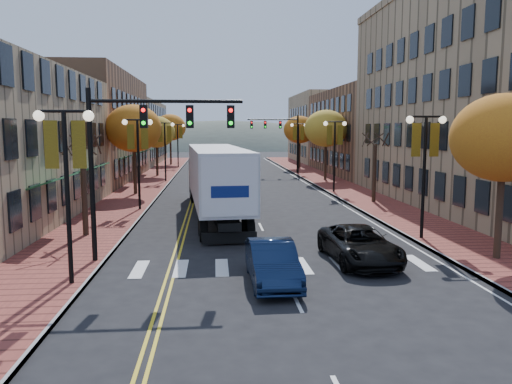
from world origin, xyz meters
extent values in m
plane|color=black|center=(0.00, 0.00, 0.00)|extent=(200.00, 200.00, 0.00)
cube|color=brown|center=(-9.00, 32.50, 0.07)|extent=(4.00, 85.00, 0.15)
cube|color=brown|center=(9.00, 32.50, 0.07)|extent=(4.00, 85.00, 0.15)
cube|color=brown|center=(-17.00, 36.00, 5.50)|extent=(12.00, 24.00, 11.00)
cube|color=#9E8966|center=(-17.00, 61.00, 4.75)|extent=(12.00, 26.00, 9.50)
cube|color=brown|center=(18.50, 42.00, 5.00)|extent=(15.00, 24.00, 10.00)
cube|color=#9E8966|center=(18.50, 64.00, 5.50)|extent=(15.00, 20.00, 11.00)
cylinder|color=#382619|center=(-9.00, 8.00, 2.25)|extent=(0.28, 0.28, 4.20)
cylinder|color=#382619|center=(-9.00, 24.00, 2.60)|extent=(0.28, 0.28, 4.90)
ellipsoid|color=orange|center=(-9.00, 24.00, 5.46)|extent=(4.48, 4.48, 3.81)
cylinder|color=#382619|center=(-9.00, 40.00, 2.42)|extent=(0.28, 0.28, 4.55)
ellipsoid|color=gold|center=(-9.00, 40.00, 5.07)|extent=(4.16, 4.16, 3.54)
cylinder|color=#382619|center=(-9.00, 58.00, 2.67)|extent=(0.28, 0.28, 5.04)
ellipsoid|color=orange|center=(-9.00, 58.00, 5.62)|extent=(4.61, 4.61, 3.92)
cylinder|color=#382619|center=(9.00, 2.00, 2.42)|extent=(0.28, 0.28, 4.55)
ellipsoid|color=orange|center=(9.00, 2.00, 5.07)|extent=(4.16, 4.16, 3.54)
cylinder|color=#382619|center=(9.00, 18.00, 2.25)|extent=(0.28, 0.28, 4.20)
cylinder|color=#382619|center=(9.00, 34.00, 2.60)|extent=(0.28, 0.28, 4.90)
ellipsoid|color=gold|center=(9.00, 34.00, 5.46)|extent=(4.48, 4.48, 3.81)
cylinder|color=#382619|center=(9.00, 50.00, 2.53)|extent=(0.28, 0.28, 4.76)
ellipsoid|color=orange|center=(9.00, 50.00, 5.30)|extent=(4.35, 4.35, 3.70)
cylinder|color=black|center=(-7.50, 0.00, 3.00)|extent=(0.16, 0.16, 6.00)
cylinder|color=black|center=(-7.50, 0.00, 6.00)|extent=(1.60, 0.10, 0.10)
sphere|color=#FFF2CC|center=(-8.30, 0.00, 5.85)|extent=(0.36, 0.36, 0.36)
sphere|color=#FFF2CC|center=(-6.70, 0.00, 5.85)|extent=(0.36, 0.36, 0.36)
cube|color=#B29317|center=(-7.95, 0.00, 4.90)|extent=(0.45, 0.03, 1.60)
cube|color=#B29317|center=(-7.05, 0.00, 4.90)|extent=(0.45, 0.03, 1.60)
cylinder|color=black|center=(-7.50, 16.00, 3.00)|extent=(0.16, 0.16, 6.00)
cylinder|color=black|center=(-7.50, 16.00, 6.00)|extent=(1.60, 0.10, 0.10)
sphere|color=#FFF2CC|center=(-8.30, 16.00, 5.85)|extent=(0.36, 0.36, 0.36)
sphere|color=#FFF2CC|center=(-6.70, 16.00, 5.85)|extent=(0.36, 0.36, 0.36)
cube|color=#B29317|center=(-7.95, 16.00, 4.90)|extent=(0.45, 0.03, 1.60)
cube|color=#B29317|center=(-7.05, 16.00, 4.90)|extent=(0.45, 0.03, 1.60)
cylinder|color=black|center=(-7.50, 34.00, 3.00)|extent=(0.16, 0.16, 6.00)
cylinder|color=black|center=(-7.50, 34.00, 6.00)|extent=(1.60, 0.10, 0.10)
sphere|color=#FFF2CC|center=(-8.30, 34.00, 5.85)|extent=(0.36, 0.36, 0.36)
sphere|color=#FFF2CC|center=(-6.70, 34.00, 5.85)|extent=(0.36, 0.36, 0.36)
cube|color=#B29317|center=(-7.95, 34.00, 4.90)|extent=(0.45, 0.03, 1.60)
cube|color=#B29317|center=(-7.05, 34.00, 4.90)|extent=(0.45, 0.03, 1.60)
cylinder|color=black|center=(-7.50, 52.00, 3.00)|extent=(0.16, 0.16, 6.00)
cylinder|color=black|center=(-7.50, 52.00, 6.00)|extent=(1.60, 0.10, 0.10)
sphere|color=#FFF2CC|center=(-8.30, 52.00, 5.85)|extent=(0.36, 0.36, 0.36)
sphere|color=#FFF2CC|center=(-6.70, 52.00, 5.85)|extent=(0.36, 0.36, 0.36)
cube|color=#B29317|center=(-7.95, 52.00, 4.90)|extent=(0.45, 0.03, 1.60)
cube|color=#B29317|center=(-7.05, 52.00, 4.90)|extent=(0.45, 0.03, 1.60)
cylinder|color=black|center=(7.50, 6.00, 3.00)|extent=(0.16, 0.16, 6.00)
cylinder|color=black|center=(7.50, 6.00, 6.00)|extent=(1.60, 0.10, 0.10)
sphere|color=#FFF2CC|center=(6.70, 6.00, 5.85)|extent=(0.36, 0.36, 0.36)
sphere|color=#FFF2CC|center=(8.30, 6.00, 5.85)|extent=(0.36, 0.36, 0.36)
cube|color=#B29317|center=(7.05, 6.00, 4.90)|extent=(0.45, 0.03, 1.60)
cube|color=#B29317|center=(7.95, 6.00, 4.90)|extent=(0.45, 0.03, 1.60)
cylinder|color=black|center=(7.50, 24.00, 3.00)|extent=(0.16, 0.16, 6.00)
cylinder|color=black|center=(7.50, 24.00, 6.00)|extent=(1.60, 0.10, 0.10)
sphere|color=#FFF2CC|center=(6.70, 24.00, 5.85)|extent=(0.36, 0.36, 0.36)
sphere|color=#FFF2CC|center=(8.30, 24.00, 5.85)|extent=(0.36, 0.36, 0.36)
cube|color=#B29317|center=(7.05, 24.00, 4.90)|extent=(0.45, 0.03, 1.60)
cube|color=#B29317|center=(7.95, 24.00, 4.90)|extent=(0.45, 0.03, 1.60)
cylinder|color=black|center=(7.50, 42.00, 3.00)|extent=(0.16, 0.16, 6.00)
cylinder|color=black|center=(7.50, 42.00, 6.00)|extent=(1.60, 0.10, 0.10)
sphere|color=#FFF2CC|center=(6.70, 42.00, 5.85)|extent=(0.36, 0.36, 0.36)
sphere|color=#FFF2CC|center=(8.30, 42.00, 5.85)|extent=(0.36, 0.36, 0.36)
cube|color=#B29317|center=(7.05, 42.00, 4.90)|extent=(0.45, 0.03, 1.60)
cube|color=#B29317|center=(7.95, 42.00, 4.90)|extent=(0.45, 0.03, 1.60)
cylinder|color=black|center=(-7.40, 3.00, 3.50)|extent=(0.20, 0.20, 7.00)
cylinder|color=black|center=(-4.40, 3.00, 6.50)|extent=(6.00, 0.14, 0.14)
cube|color=black|center=(-5.30, 3.00, 5.90)|extent=(0.30, 0.25, 0.90)
sphere|color=#FF0C0C|center=(-5.30, 2.86, 6.15)|extent=(0.16, 0.16, 0.16)
cube|color=black|center=(-3.50, 3.00, 5.90)|extent=(0.30, 0.25, 0.90)
sphere|color=#FF0C0C|center=(-3.50, 2.86, 6.15)|extent=(0.16, 0.16, 0.16)
cube|color=black|center=(-1.88, 3.00, 5.90)|extent=(0.30, 0.25, 0.90)
sphere|color=#FF0C0C|center=(-1.88, 2.86, 6.15)|extent=(0.16, 0.16, 0.16)
cylinder|color=black|center=(7.40, 42.00, 3.50)|extent=(0.20, 0.20, 7.00)
cylinder|color=black|center=(4.40, 42.00, 6.50)|extent=(6.00, 0.14, 0.14)
cube|color=black|center=(5.30, 42.00, 5.90)|extent=(0.30, 0.25, 0.90)
sphere|color=#FF0C0C|center=(5.30, 41.86, 6.15)|extent=(0.16, 0.16, 0.16)
cube|color=black|center=(3.50, 42.00, 5.90)|extent=(0.30, 0.25, 0.90)
sphere|color=#FF0C0C|center=(3.50, 41.86, 6.15)|extent=(0.16, 0.16, 0.16)
cube|color=black|center=(1.88, 42.00, 5.90)|extent=(0.30, 0.25, 0.90)
sphere|color=#FF0C0C|center=(1.88, 41.86, 6.15)|extent=(0.16, 0.16, 0.16)
cube|color=black|center=(-2.41, 12.33, 0.92)|extent=(2.18, 14.09, 0.38)
cube|color=silver|center=(-2.41, 12.33, 2.81)|extent=(3.90, 14.23, 3.03)
cube|color=black|center=(-3.09, 20.95, 1.78)|extent=(2.95, 3.44, 2.70)
cylinder|color=black|center=(-3.10, 6.64, 0.54)|extent=(0.46, 1.11, 1.08)
cylinder|color=black|center=(-0.84, 6.82, 0.54)|extent=(0.46, 1.11, 1.08)
cylinder|color=black|center=(-3.21, 7.93, 0.54)|extent=(0.46, 1.11, 1.08)
cylinder|color=black|center=(-0.94, 8.11, 0.54)|extent=(0.46, 1.11, 1.08)
cylinder|color=black|center=(-4.12, 19.57, 0.54)|extent=(0.46, 1.11, 1.08)
cylinder|color=black|center=(-1.86, 19.75, 0.54)|extent=(0.46, 1.11, 1.08)
cylinder|color=black|center=(-4.31, 21.94, 0.54)|extent=(0.46, 1.11, 1.08)
cylinder|color=black|center=(-2.05, 22.12, 0.54)|extent=(0.46, 1.11, 1.08)
imported|color=#0D1A36|center=(-0.55, -0.14, 0.74)|extent=(1.67, 4.55, 1.49)
imported|color=black|center=(3.33, 2.37, 0.72)|extent=(2.65, 5.32, 1.45)
imported|color=silver|center=(-2.65, 52.95, 0.77)|extent=(2.25, 4.69, 1.55)
imported|color=#A9A8B0|center=(3.03, 64.99, 0.60)|extent=(1.78, 4.16, 1.20)
imported|color=#B8B8C0|center=(0.75, 69.03, 0.74)|extent=(1.95, 4.60, 1.48)
camera|label=1|loc=(-2.55, -17.12, 5.43)|focal=35.00mm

